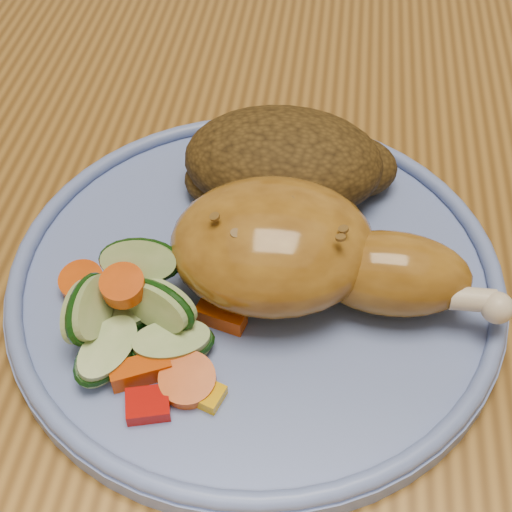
% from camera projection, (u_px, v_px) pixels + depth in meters
% --- Properties ---
extents(dining_table, '(0.90, 1.40, 0.75)m').
position_uv_depth(dining_table, '(370.00, 298.00, 0.53)').
color(dining_table, brown).
rests_on(dining_table, ground).
extents(chair_far, '(0.42, 0.42, 0.91)m').
position_uv_depth(chair_far, '(363.00, 46.00, 1.07)').
color(chair_far, '#4C2D16').
rests_on(chair_far, ground).
extents(plate, '(0.29, 0.29, 0.01)m').
position_uv_depth(plate, '(256.00, 279.00, 0.43)').
color(plate, '#5F75B7').
rests_on(plate, dining_table).
extents(plate_rim, '(0.29, 0.29, 0.01)m').
position_uv_depth(plate_rim, '(256.00, 267.00, 0.42)').
color(plate_rim, '#5F75B7').
rests_on(plate_rim, plate).
extents(chicken_leg, '(0.19, 0.10, 0.06)m').
position_uv_depth(chicken_leg, '(301.00, 252.00, 0.39)').
color(chicken_leg, '#9C6920').
rests_on(chicken_leg, plate).
extents(rice_pilaf, '(0.14, 0.09, 0.06)m').
position_uv_depth(rice_pilaf, '(287.00, 163.00, 0.45)').
color(rice_pilaf, '#422E10').
rests_on(rice_pilaf, plate).
extents(vegetable_pile, '(0.11, 0.10, 0.05)m').
position_uv_depth(vegetable_pile, '(135.00, 318.00, 0.38)').
color(vegetable_pile, '#A50A05').
rests_on(vegetable_pile, plate).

